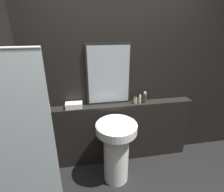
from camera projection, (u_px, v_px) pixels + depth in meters
name	position (u px, v px, depth m)	size (l,w,h in m)	color
wall_back	(113.00, 81.00, 2.42)	(8.00, 0.06, 2.50)	black
vanity_counter	(114.00, 133.00, 2.62)	(2.31, 0.16, 0.94)	black
pedestal_sink	(116.00, 148.00, 2.25)	(0.51, 0.51, 0.87)	white
mirror	(109.00, 75.00, 2.33)	(0.60, 0.03, 0.83)	black
towel_stack	(74.00, 105.00, 2.34)	(0.22, 0.12, 0.07)	white
shampoo_bottle	(135.00, 100.00, 2.47)	(0.05, 0.05, 0.10)	#C6B284
conditioner_bottle	(140.00, 99.00, 2.48)	(0.04, 0.04, 0.12)	beige
lotion_bottle	(145.00, 98.00, 2.49)	(0.05, 0.05, 0.16)	#4C3823
shower_panel	(25.00, 168.00, 1.37)	(0.51, 0.02, 1.87)	silver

